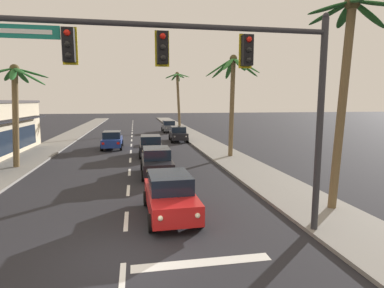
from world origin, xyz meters
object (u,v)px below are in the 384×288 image
sedan_parked_mid_kerb (169,126)px  palm_left_second (15,94)px  sedan_third_in_queue (157,161)px  traffic_signal_mast (220,73)px  palm_right_nearest (346,64)px  palm_right_second (233,84)px  palm_right_farthest (178,90)px  sedan_oncoming_far (112,140)px  sedan_fifth_in_queue (151,145)px  sedan_parked_nearest_kerb (178,134)px  sedan_lead_at_stop_bar (170,195)px

sedan_parked_mid_kerb → palm_left_second: palm_left_second is taller
sedan_third_in_queue → palm_left_second: (-8.92, 3.43, 4.12)m
traffic_signal_mast → palm_right_nearest: bearing=18.5°
palm_right_second → palm_right_farthest: (-0.87, 25.36, 0.42)m
sedan_oncoming_far → traffic_signal_mast: bearing=-77.4°
sedan_fifth_in_queue → sedan_parked_nearest_kerb: 9.66m
sedan_third_in_queue → palm_left_second: size_ratio=0.64×
palm_right_second → palm_left_second: bearing=-174.2°
sedan_fifth_in_queue → palm_left_second: bearing=-157.9°
sedan_oncoming_far → sedan_third_in_queue: bearing=-73.6°
sedan_parked_nearest_kerb → sedan_third_in_queue: bearing=-102.5°
sedan_parked_mid_kerb → sedan_third_in_queue: bearing=-97.8°
sedan_oncoming_far → palm_left_second: size_ratio=0.64×
palm_right_nearest → palm_right_second: palm_right_nearest is taller
sedan_lead_at_stop_bar → palm_right_nearest: size_ratio=0.52×
traffic_signal_mast → sedan_fifth_in_queue: traffic_signal_mast is taller
traffic_signal_mast → sedan_oncoming_far: traffic_signal_mast is taller
sedan_oncoming_far → sedan_parked_nearest_kerb: (7.00, 4.37, 0.00)m
palm_left_second → palm_right_nearest: size_ratio=0.81×
traffic_signal_mast → sedan_oncoming_far: 22.26m
traffic_signal_mast → palm_left_second: bearing=128.2°
sedan_fifth_in_queue → sedan_oncoming_far: size_ratio=1.01×
sedan_fifth_in_queue → palm_right_farthest: 24.56m
sedan_third_in_queue → sedan_oncoming_far: size_ratio=1.00×
palm_left_second → palm_right_farthest: (14.47, 26.92, 1.33)m
traffic_signal_mast → sedan_lead_at_stop_bar: 5.36m
palm_left_second → palm_right_nearest: bearing=-35.1°
sedan_lead_at_stop_bar → palm_right_nearest: (6.93, -0.67, 5.12)m
sedan_fifth_in_queue → palm_right_second: (6.43, -2.07, 5.03)m
palm_right_nearest → sedan_parked_nearest_kerb: bearing=98.2°
palm_right_second → sedan_parked_nearest_kerb: bearing=104.5°
sedan_oncoming_far → palm_right_second: 12.93m
sedan_parked_mid_kerb → palm_right_second: bearing=-82.8°
sedan_oncoming_far → palm_right_farthest: 21.45m
sedan_fifth_in_queue → sedan_parked_mid_kerb: same height
sedan_lead_at_stop_bar → palm_right_farthest: palm_right_farthest is taller
palm_right_second → palm_right_farthest: size_ratio=0.90×
palm_left_second → sedan_oncoming_far: bearing=56.3°
sedan_third_in_queue → palm_right_second: (6.42, 4.99, 5.03)m
sedan_third_in_queue → sedan_parked_mid_kerb: (3.67, 26.89, 0.00)m
sedan_oncoming_far → palm_right_farthest: palm_right_farthest is taller
sedan_parked_mid_kerb → palm_right_farthest: 6.73m
sedan_fifth_in_queue → sedan_oncoming_far: 5.75m
sedan_parked_mid_kerb → palm_left_second: bearing=-118.2°
sedan_fifth_in_queue → palm_left_second: palm_left_second is taller
sedan_third_in_queue → sedan_oncoming_far: (-3.44, 11.66, 0.00)m
traffic_signal_mast → palm_right_second: (5.10, 14.59, 0.50)m
sedan_third_in_queue → palm_right_nearest: palm_right_nearest is taller
sedan_lead_at_stop_bar → palm_right_farthest: size_ratio=0.50×
sedan_fifth_in_queue → palm_left_second: (-8.92, -3.62, 4.12)m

